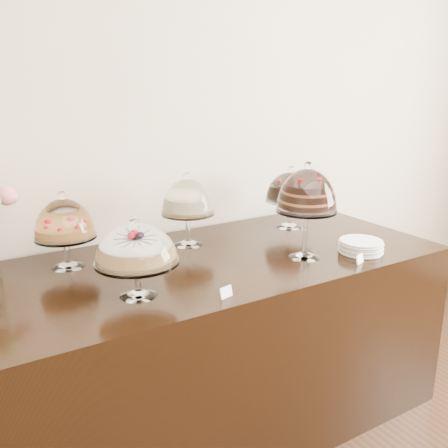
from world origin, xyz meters
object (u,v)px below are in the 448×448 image
cake_stand_dark_choco (290,189)px  cake_stand_fruit_tart (64,222)px  cake_stand_sugar_sponge (136,247)px  cake_stand_cheesecake (188,200)px  cake_stand_choco_layer (307,194)px  display_counter (219,341)px  plate_stack (361,246)px

cake_stand_dark_choco → cake_stand_fruit_tart: cake_stand_dark_choco is taller
cake_stand_sugar_sponge → cake_stand_cheesecake: 0.66m
cake_stand_choco_layer → cake_stand_cheesecake: size_ratio=1.22×
display_counter → cake_stand_choco_layer: (0.35, -0.21, 0.76)m
cake_stand_dark_choco → cake_stand_fruit_tart: size_ratio=1.01×
display_counter → cake_stand_fruit_tart: bearing=158.9°
cake_stand_sugar_sponge → cake_stand_cheesecake: cake_stand_cheesecake is taller
cake_stand_sugar_sponge → display_counter: bearing=23.4°
plate_stack → cake_stand_dark_choco: bearing=92.0°
cake_stand_dark_choco → plate_stack: 0.57m
display_counter → cake_stand_choco_layer: bearing=-31.2°
cake_stand_choco_layer → cake_stand_sugar_sponge: bearing=-179.8°
cake_stand_choco_layer → cake_stand_fruit_tart: 1.11m
cake_stand_sugar_sponge → cake_stand_choco_layer: 0.86m
cake_stand_choco_layer → cake_stand_dark_choco: size_ratio=1.31×
cake_stand_sugar_sponge → plate_stack: cake_stand_sugar_sponge is taller
cake_stand_choco_layer → cake_stand_dark_choco: (0.27, 0.45, -0.09)m
display_counter → cake_stand_choco_layer: 0.87m
display_counter → cake_stand_fruit_tart: cake_stand_fruit_tart is taller
cake_stand_sugar_sponge → cake_stand_dark_choco: size_ratio=0.92×
cake_stand_sugar_sponge → cake_stand_fruit_tart: (-0.15, 0.47, 0.01)m
cake_stand_sugar_sponge → cake_stand_cheesecake: size_ratio=0.86×
display_counter → cake_stand_cheesecake: 0.73m
display_counter → cake_stand_sugar_sponge: 0.85m
cake_stand_choco_layer → cake_stand_dark_choco: bearing=59.2°
cake_stand_choco_layer → cake_stand_dark_choco: 0.53m
cake_stand_choco_layer → plate_stack: 0.41m
display_counter → cake_stand_sugar_sponge: bearing=-156.6°
cake_stand_dark_choco → cake_stand_sugar_sponge: bearing=-158.1°
cake_stand_cheesecake → display_counter: bearing=-82.1°
cake_stand_dark_choco → plate_stack: size_ratio=1.68×
cake_stand_fruit_tart → plate_stack: 1.42m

